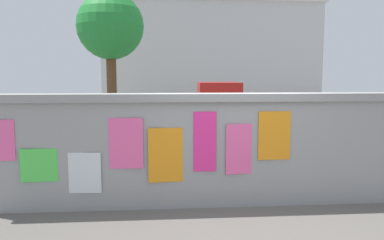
{
  "coord_description": "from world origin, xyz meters",
  "views": [
    {
      "loc": [
        -1.11,
        -5.75,
        2.04
      ],
      "look_at": [
        -0.48,
        2.24,
        1.1
      ],
      "focal_mm": 35.25,
      "sensor_mm": 36.0,
      "label": 1
    }
  ],
  "objects": [
    {
      "name": "poster_wall",
      "position": [
        -0.01,
        -0.0,
        0.91
      ],
      "size": [
        7.86,
        0.42,
        1.77
      ],
      "color": "#959595",
      "rests_on": "ground"
    },
    {
      "name": "ground",
      "position": [
        0.0,
        8.0,
        0.0
      ],
      "size": [
        60.0,
        60.0,
        0.0
      ],
      "primitive_type": "plane",
      "color": "#605B56"
    },
    {
      "name": "tree_roadside",
      "position": [
        -3.1,
        9.43,
        3.91
      ],
      "size": [
        2.6,
        2.6,
        5.27
      ],
      "color": "brown",
      "rests_on": "ground"
    },
    {
      "name": "bicycle_near",
      "position": [
        -3.13,
        1.29,
        0.36
      ],
      "size": [
        1.68,
        0.5,
        0.95
      ],
      "color": "black",
      "rests_on": "ground"
    },
    {
      "name": "person_walking",
      "position": [
        2.45,
        1.47,
        0.99
      ],
      "size": [
        0.48,
        0.48,
        1.62
      ],
      "color": "#3F994C",
      "rests_on": "ground"
    },
    {
      "name": "building_background",
      "position": [
        2.01,
        18.9,
        3.49
      ],
      "size": [
        13.66,
        4.55,
        6.94
      ],
      "color": "silver",
      "rests_on": "ground"
    },
    {
      "name": "motorcycle",
      "position": [
        -2.2,
        4.16,
        0.46
      ],
      "size": [
        1.9,
        0.56,
        0.87
      ],
      "color": "black",
      "rests_on": "ground"
    },
    {
      "name": "bicycle_far",
      "position": [
        1.02,
        1.16,
        0.36
      ],
      "size": [
        1.7,
        0.44,
        0.95
      ],
      "color": "black",
      "rests_on": "ground"
    },
    {
      "name": "auto_rickshaw_truck",
      "position": [
        1.55,
        5.28,
        0.9
      ],
      "size": [
        3.66,
        1.64,
        1.85
      ],
      "color": "black",
      "rests_on": "ground"
    }
  ]
}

